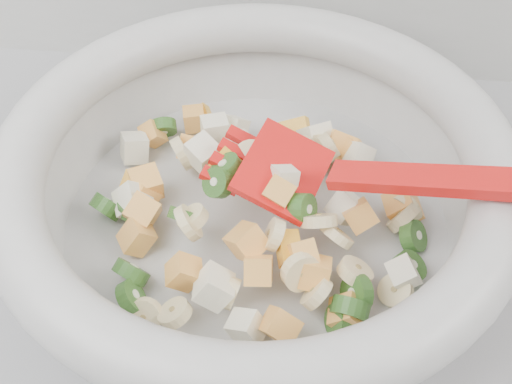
# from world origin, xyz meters

# --- Properties ---
(mixing_bowl) EXTENTS (0.45, 0.37, 0.14)m
(mixing_bowl) POSITION_xyz_m (0.17, 1.51, 0.96)
(mixing_bowl) COLOR silver
(mixing_bowl) RESTS_ON counter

